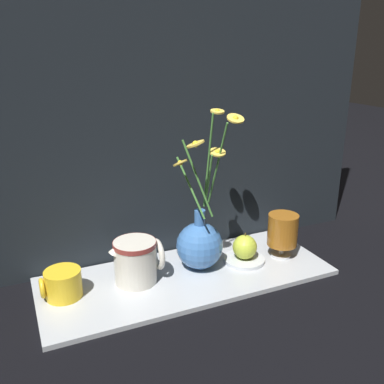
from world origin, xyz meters
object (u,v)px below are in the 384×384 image
(yellow_mug, at_px, (62,284))
(tea_glass, at_px, (283,231))
(ceramic_pitcher, at_px, (136,259))
(orange_fruit, at_px, (245,247))
(vase_with_flowers, at_px, (200,242))

(yellow_mug, height_order, tea_glass, tea_glass)
(yellow_mug, relative_size, tea_glass, 0.77)
(yellow_mug, relative_size, ceramic_pitcher, 0.73)
(yellow_mug, xyz_separation_m, orange_fruit, (0.47, -0.02, 0.01))
(vase_with_flowers, distance_m, yellow_mug, 0.35)
(ceramic_pitcher, bearing_deg, tea_glass, -4.76)
(vase_with_flowers, height_order, yellow_mug, vase_with_flowers)
(ceramic_pitcher, bearing_deg, vase_with_flowers, 0.68)
(ceramic_pitcher, distance_m, tea_glass, 0.41)
(yellow_mug, distance_m, orange_fruit, 0.47)
(yellow_mug, bearing_deg, vase_with_flowers, -0.22)
(tea_glass, bearing_deg, yellow_mug, 176.35)
(tea_glass, bearing_deg, orange_fruit, 172.41)
(ceramic_pitcher, distance_m, orange_fruit, 0.30)
(tea_glass, xyz_separation_m, orange_fruit, (-0.11, 0.01, -0.03))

